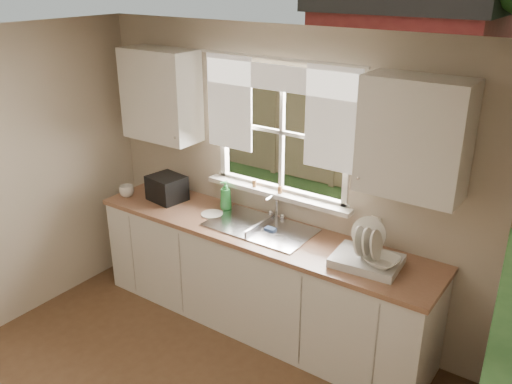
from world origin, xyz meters
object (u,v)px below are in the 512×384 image
Objects in this scene: soap_bottle_a at (226,195)px; cup at (127,191)px; black_appliance at (167,188)px; dish_rack at (367,256)px.

cup is at bearing -143.97° from soap_bottle_a.
cup is 0.43× the size of black_appliance.
soap_bottle_a is at bearing 172.76° from dish_rack.
soap_bottle_a reaches higher than cup.
soap_bottle_a is at bearing 21.67° from black_appliance.
soap_bottle_a is 0.86× the size of black_appliance.
dish_rack reaches higher than black_appliance.
black_appliance is at bearing 21.06° from cup.
dish_rack is 1.88× the size of soap_bottle_a.
dish_rack is 1.61× the size of black_appliance.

